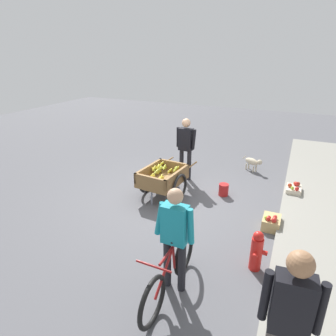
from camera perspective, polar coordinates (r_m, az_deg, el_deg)
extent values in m
plane|color=#56565B|center=(6.61, 0.71, -6.28)|extent=(24.00, 24.00, 0.00)
cube|color=olive|center=(6.60, -1.06, -2.45)|extent=(1.17, 0.90, 0.10)
cube|color=olive|center=(6.13, -3.57, -2.75)|extent=(0.13, 0.80, 0.24)
cube|color=olive|center=(6.95, 1.12, 0.37)|extent=(0.13, 0.80, 0.24)
cube|color=olive|center=(6.36, 1.79, -1.74)|extent=(1.10, 0.16, 0.24)
cube|color=olive|center=(6.71, -3.79, -0.47)|extent=(1.10, 0.16, 0.24)
torus|color=black|center=(6.44, 2.31, -3.90)|extent=(0.64, 0.12, 0.64)
torus|color=black|center=(6.85, -4.23, -2.29)|extent=(0.64, 0.12, 0.64)
cylinder|color=gray|center=(6.63, -1.06, -3.08)|extent=(0.12, 0.88, 0.04)
cylinder|color=olive|center=(7.07, 4.73, 0.51)|extent=(0.55, 0.09, 0.04)
cylinder|color=olive|center=(7.36, -0.06, 1.47)|extent=(0.55, 0.09, 0.04)
cylinder|color=gray|center=(6.34, -3.23, -5.83)|extent=(0.04, 0.04, 0.35)
ellipsoid|color=gold|center=(6.81, 1.51, -0.19)|extent=(0.17, 0.05, 0.15)
ellipsoid|color=gold|center=(6.79, 1.46, -0.19)|extent=(0.18, 0.07, 0.05)
ellipsoid|color=gold|center=(6.76, 1.42, -0.17)|extent=(0.18, 0.06, 0.13)
ellipsoid|color=gold|center=(6.72, 1.84, -0.17)|extent=(0.18, 0.07, 0.14)
ellipsoid|color=gold|center=(6.70, 1.79, -0.16)|extent=(0.19, 0.08, 0.05)
ellipsoid|color=gold|center=(6.67, 1.74, -0.16)|extent=(0.18, 0.11, 0.14)
ellipsoid|color=gold|center=(6.67, 1.46, -0.45)|extent=(0.18, 0.06, 0.15)
ellipsoid|color=gold|center=(6.65, 1.46, -0.41)|extent=(0.19, 0.08, 0.10)
ellipsoid|color=gold|center=(6.64, 1.46, -0.38)|extent=(0.18, 0.06, 0.05)
ellipsoid|color=gold|center=(6.62, 1.47, -0.34)|extent=(0.19, 0.09, 0.09)
ellipsoid|color=gold|center=(6.61, 1.45, -0.31)|extent=(0.17, 0.10, 0.15)
ellipsoid|color=gold|center=(6.31, -3.05, -1.66)|extent=(0.18, 0.10, 0.14)
ellipsoid|color=gold|center=(6.29, -3.12, -1.66)|extent=(0.19, 0.10, 0.05)
ellipsoid|color=gold|center=(6.26, -3.20, -1.66)|extent=(0.17, 0.06, 0.16)
ellipsoid|color=gold|center=(6.82, -1.62, -0.62)|extent=(0.17, 0.06, 0.15)
ellipsoid|color=gold|center=(6.80, -1.68, -0.62)|extent=(0.18, 0.06, 0.05)
ellipsoid|color=gold|center=(6.77, -1.75, -0.62)|extent=(0.17, 0.05, 0.15)
ellipsoid|color=gold|center=(6.89, -0.70, 0.03)|extent=(0.18, 0.10, 0.14)
ellipsoid|color=gold|center=(6.88, -0.70, 0.06)|extent=(0.19, 0.11, 0.10)
ellipsoid|color=gold|center=(6.86, -0.70, 0.10)|extent=(0.18, 0.05, 0.05)
ellipsoid|color=gold|center=(6.85, -0.70, 0.15)|extent=(0.19, 0.06, 0.10)
ellipsoid|color=gold|center=(6.84, -0.70, 0.19)|extent=(0.19, 0.07, 0.13)
ellipsoid|color=gold|center=(6.67, -2.33, -0.83)|extent=(0.17, 0.11, 0.15)
ellipsoid|color=gold|center=(6.64, -2.40, -0.84)|extent=(0.18, 0.06, 0.05)
ellipsoid|color=gold|center=(6.62, -2.44, -0.82)|extent=(0.19, 0.10, 0.12)
ellipsoid|color=gold|center=(6.88, -1.88, 0.26)|extent=(0.19, 0.07, 0.12)
ellipsoid|color=gold|center=(6.86, -1.92, 0.28)|extent=(0.19, 0.10, 0.05)
ellipsoid|color=gold|center=(6.84, -1.96, 0.29)|extent=(0.18, 0.08, 0.13)
ellipsoid|color=gold|center=(6.86, 0.46, -0.56)|extent=(0.18, 0.05, 0.15)
ellipsoid|color=gold|center=(6.83, 0.40, -0.56)|extent=(0.19, 0.11, 0.05)
ellipsoid|color=gold|center=(6.81, 0.36, -0.55)|extent=(0.18, 0.10, 0.14)
ellipsoid|color=gold|center=(6.71, -2.72, -0.15)|extent=(0.18, 0.12, 0.13)
ellipsoid|color=gold|center=(6.69, -2.74, -0.12)|extent=(0.19, 0.06, 0.08)
ellipsoid|color=gold|center=(6.68, -2.75, -0.08)|extent=(0.19, 0.07, 0.08)
ellipsoid|color=gold|center=(6.66, -2.77, -0.05)|extent=(0.18, 0.05, 0.13)
ellipsoid|color=gold|center=(6.36, -1.37, -2.03)|extent=(0.18, 0.11, 0.12)
ellipsoid|color=gold|center=(6.34, -1.36, -1.99)|extent=(0.19, 0.09, 0.09)
ellipsoid|color=gold|center=(6.33, -1.36, -1.95)|extent=(0.19, 0.11, 0.05)
ellipsoid|color=gold|center=(6.31, -1.36, -1.91)|extent=(0.19, 0.09, 0.10)
ellipsoid|color=gold|center=(6.30, -1.36, -1.87)|extent=(0.18, 0.07, 0.13)
ellipsoid|color=gold|center=(7.00, -1.26, 0.79)|extent=(0.18, 0.09, 0.14)
ellipsoid|color=gold|center=(6.98, -1.31, 0.81)|extent=(0.18, 0.07, 0.05)
ellipsoid|color=gold|center=(6.95, -1.35, 0.83)|extent=(0.18, 0.11, 0.13)
ellipsoid|color=gold|center=(6.76, -1.54, -0.21)|extent=(0.18, 0.08, 0.14)
ellipsoid|color=gold|center=(6.75, -1.55, -0.17)|extent=(0.19, 0.05, 0.08)
ellipsoid|color=gold|center=(6.73, -1.58, -0.15)|extent=(0.19, 0.10, 0.07)
ellipsoid|color=gold|center=(6.71, -1.62, -0.13)|extent=(0.18, 0.09, 0.15)
cylinder|color=black|center=(7.49, 4.17, 0.54)|extent=(0.11, 0.11, 0.80)
cylinder|color=black|center=(7.58, 2.67, 0.85)|extent=(0.11, 0.11, 0.80)
cube|color=black|center=(7.31, 3.54, 5.67)|extent=(0.23, 0.36, 0.56)
sphere|color=tan|center=(7.21, 3.61, 8.88)|extent=(0.22, 0.22, 0.22)
cylinder|color=black|center=(7.21, 5.11, 5.63)|extent=(0.08, 0.12, 0.51)
cylinder|color=black|center=(7.40, 2.01, 6.12)|extent=(0.08, 0.08, 0.51)
torus|color=black|center=(3.84, -3.10, -24.89)|extent=(0.66, 0.07, 0.66)
torus|color=black|center=(4.51, 3.18, -16.47)|extent=(0.66, 0.07, 0.66)
cylinder|color=maroon|center=(3.90, 0.39, -16.03)|extent=(0.60, 0.05, 0.04)
cylinder|color=maroon|center=(4.10, 1.13, -17.02)|extent=(0.10, 0.04, 0.45)
cylinder|color=maroon|center=(3.92, -0.80, -20.09)|extent=(0.53, 0.04, 0.43)
ellipsoid|color=black|center=(3.95, 1.28, -13.87)|extent=(0.20, 0.08, 0.06)
cylinder|color=maroon|center=(3.53, -2.87, -18.81)|extent=(0.04, 0.46, 0.03)
cylinder|color=black|center=(4.19, 2.73, -18.96)|extent=(0.11, 0.11, 0.77)
cylinder|color=black|center=(4.26, -0.14, -18.15)|extent=(0.11, 0.11, 0.77)
cube|color=teal|center=(3.83, 1.37, -11.03)|extent=(0.21, 0.34, 0.55)
sphere|color=tan|center=(3.62, 1.43, -5.60)|extent=(0.21, 0.21, 0.21)
cylinder|color=teal|center=(3.74, 4.51, -11.43)|extent=(0.08, 0.11, 0.50)
cylinder|color=teal|center=(3.89, -1.63, -9.93)|extent=(0.08, 0.16, 0.50)
ellipsoid|color=beige|center=(8.43, 16.19, 1.26)|extent=(0.39, 0.47, 0.18)
sphere|color=beige|center=(8.25, 17.63, 1.09)|extent=(0.14, 0.14, 0.14)
cylinder|color=beige|center=(8.59, 14.83, 2.07)|extent=(0.08, 0.10, 0.12)
cylinder|color=beige|center=(8.45, 16.97, -0.08)|extent=(0.04, 0.04, 0.18)
cylinder|color=beige|center=(8.38, 16.49, -0.23)|extent=(0.04, 0.04, 0.18)
cylinder|color=beige|center=(8.61, 15.65, 0.48)|extent=(0.04, 0.04, 0.18)
cylinder|color=beige|center=(8.53, 15.16, 0.33)|extent=(0.04, 0.04, 0.18)
cylinder|color=red|center=(4.78, 16.99, -15.88)|extent=(0.18, 0.18, 0.55)
sphere|color=red|center=(4.60, 17.43, -12.77)|extent=(0.16, 0.16, 0.16)
cylinder|color=red|center=(4.66, 16.85, -16.14)|extent=(0.10, 0.07, 0.07)
cylinder|color=red|center=(4.74, 18.42, -15.59)|extent=(0.07, 0.10, 0.07)
cylinder|color=#B21E1E|center=(6.87, 10.91, -4.22)|extent=(0.23, 0.23, 0.28)
cube|color=beige|center=(7.34, 23.47, -4.26)|extent=(0.44, 0.32, 0.22)
sphere|color=#B23319|center=(7.41, 23.82, -2.77)|extent=(0.08, 0.08, 0.08)
sphere|color=red|center=(7.13, 24.10, -3.77)|extent=(0.09, 0.09, 0.09)
sphere|color=red|center=(7.37, 24.02, -2.88)|extent=(0.10, 0.10, 0.10)
sphere|color=#99BF33|center=(7.15, 23.33, -3.65)|extent=(0.07, 0.07, 0.07)
sphere|color=#B23319|center=(7.40, 24.29, -2.86)|extent=(0.09, 0.09, 0.09)
sphere|color=#B23319|center=(7.24, 22.91, -3.16)|extent=(0.09, 0.09, 0.09)
cube|color=tan|center=(5.93, 19.69, -10.11)|extent=(0.44, 0.32, 0.22)
sphere|color=red|center=(5.83, 20.39, -9.07)|extent=(0.08, 0.08, 0.08)
sphere|color=red|center=(5.76, 20.29, -9.41)|extent=(0.08, 0.08, 0.08)
sphere|color=red|center=(5.71, 20.16, -9.65)|extent=(0.09, 0.09, 0.09)
sphere|color=#99BF33|center=(5.77, 18.82, -9.24)|extent=(0.07, 0.07, 0.07)
sphere|color=red|center=(5.78, 19.28, -9.21)|extent=(0.08, 0.08, 0.08)
sphere|color=red|center=(5.73, 19.16, -9.44)|extent=(0.08, 0.08, 0.08)
cube|color=black|center=(2.94, 23.26, -23.52)|extent=(0.23, 0.36, 0.59)
sphere|color=#9E704C|center=(2.66, 24.72, -16.82)|extent=(0.22, 0.22, 0.22)
cylinder|color=black|center=(2.90, 18.69, -22.70)|extent=(0.08, 0.09, 0.53)
cylinder|color=black|center=(2.96, 27.95, -23.37)|extent=(0.08, 0.09, 0.53)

